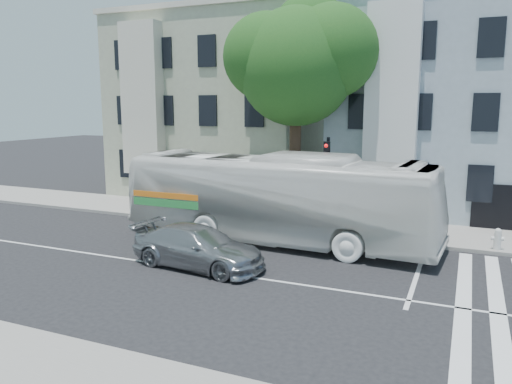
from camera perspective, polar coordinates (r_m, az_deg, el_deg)
The scene contains 10 objects.
ground at distance 17.60m, azimuth -4.75°, elevation -9.11°, with size 120.00×120.00×0.00m, color black.
sidewalk_far at distance 24.65m, azimuth 4.00°, elevation -3.35°, with size 80.00×4.00×0.15m, color gray.
building_left at distance 33.18m, azimuth -3.43°, elevation 9.54°, with size 12.00×10.00×11.00m, color #A0A288.
building_right at distance 29.68m, azimuth 21.84°, elevation 8.80°, with size 12.00×10.00×11.00m, color #8D9EA7.
street_tree at distance 24.75m, azimuth 4.94°, elevation 14.78°, with size 7.30×5.90×11.10m.
bus at distance 20.95m, azimuth 2.33°, elevation -0.67°, with size 13.49×3.16×3.76m, color white.
sedan at distance 18.01m, azimuth -6.64°, elevation -6.25°, with size 5.04×2.05×1.46m, color #A2A4A9.
hedge at distance 23.76m, azimuth -1.35°, elevation -2.78°, with size 8.50×0.84×0.70m, color #325D1E, non-canonical shape.
traffic_signal at distance 22.78m, azimuth 8.12°, elevation 2.39°, with size 0.43×0.53×4.30m.
fire_hydrant at distance 21.68m, azimuth 25.88°, elevation -4.82°, with size 0.47×0.28×0.85m.
Camera 1 is at (7.86, -14.66, 5.74)m, focal length 35.00 mm.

